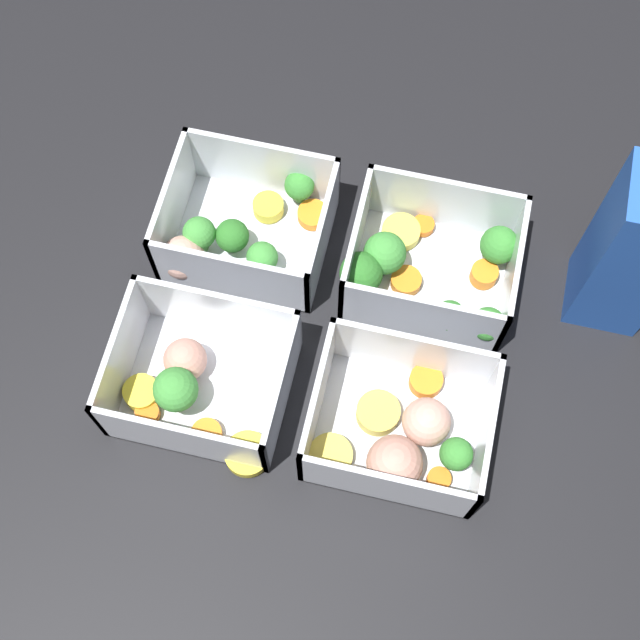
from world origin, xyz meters
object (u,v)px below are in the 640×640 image
at_px(container_far_right, 427,267).
at_px(container_far_left, 240,230).
at_px(juice_carton, 634,250).
at_px(container_near_right, 402,432).
at_px(container_near_left, 195,382).

bearing_deg(container_far_right, container_far_left, -179.61).
bearing_deg(juice_carton, container_far_left, -176.38).
height_order(container_near_right, juice_carton, juice_carton).
distance_m(container_far_left, container_far_right, 0.18).
bearing_deg(container_near_right, container_near_left, 179.14).
xyz_separation_m(container_far_left, juice_carton, (0.34, 0.02, 0.07)).
xyz_separation_m(container_near_right, container_far_right, (-0.01, 0.16, 0.00)).
relative_size(container_far_right, juice_carton, 0.76).
bearing_deg(container_far_left, container_far_right, 0.39).
height_order(container_near_left, juice_carton, juice_carton).
bearing_deg(container_far_right, container_near_right, -87.06).
bearing_deg(container_far_left, container_near_right, -40.03).
bearing_deg(container_near_left, juice_carton, 27.12).
height_order(container_far_left, juice_carton, juice_carton).
distance_m(container_near_left, container_far_left, 0.15).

